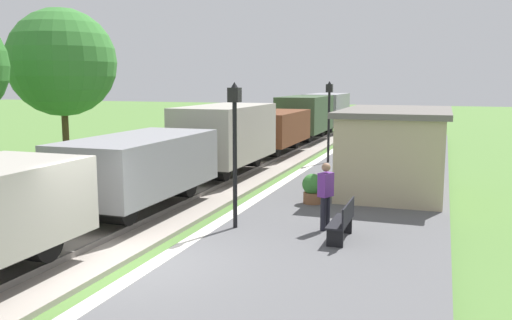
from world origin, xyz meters
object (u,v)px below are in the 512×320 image
at_px(lamp_post_far, 329,107).
at_px(tree_trackside_far, 62,63).
at_px(lamp_post_near, 235,128).
at_px(freight_train, 260,131).
at_px(bench_near_hut, 343,221).
at_px(potted_planter, 313,188).
at_px(station_hut, 395,150).
at_px(person_waiting, 326,194).

height_order(lamp_post_far, tree_trackside_far, tree_trackside_far).
bearing_deg(lamp_post_far, lamp_post_near, -90.00).
relative_size(freight_train, tree_trackside_far, 5.62).
relative_size(bench_near_hut, potted_planter, 1.64).
bearing_deg(lamp_post_near, lamp_post_far, 90.00).
height_order(bench_near_hut, lamp_post_far, lamp_post_far).
xyz_separation_m(bench_near_hut, lamp_post_far, (-2.80, 11.88, 2.08)).
bearing_deg(station_hut, bench_near_hut, -95.52).
relative_size(bench_near_hut, person_waiting, 0.88).
height_order(bench_near_hut, person_waiting, person_waiting).
bearing_deg(station_hut, tree_trackside_far, 178.98).
distance_m(person_waiting, tree_trackside_far, 14.26).
xyz_separation_m(station_hut, tree_trackside_far, (-13.69, 0.24, 3.06)).
xyz_separation_m(bench_near_hut, potted_planter, (-1.57, 3.53, 0.00)).
relative_size(freight_train, bench_near_hut, 26.13).
bearing_deg(bench_near_hut, potted_planter, 113.92).
distance_m(freight_train, person_waiting, 12.65).
height_order(station_hut, person_waiting, station_hut).
bearing_deg(bench_near_hut, person_waiting, 128.34).
distance_m(lamp_post_near, tree_trackside_far, 12.28).
bearing_deg(lamp_post_near, potted_planter, 69.74).
relative_size(station_hut, lamp_post_far, 1.57).
bearing_deg(lamp_post_near, person_waiting, 13.84).
bearing_deg(person_waiting, freight_train, -39.72).
relative_size(freight_train, potted_planter, 42.79).
bearing_deg(tree_trackside_far, potted_planter, -15.12).
relative_size(person_waiting, potted_planter, 1.87).
height_order(station_hut, lamp_post_near, lamp_post_near).
height_order(potted_planter, tree_trackside_far, tree_trackside_far).
bearing_deg(tree_trackside_far, station_hut, -1.02).
xyz_separation_m(freight_train, potted_planter, (4.62, -8.54, -0.83)).
height_order(freight_train, potted_planter, freight_train).
height_order(freight_train, lamp_post_far, lamp_post_far).
height_order(potted_planter, lamp_post_near, lamp_post_near).
distance_m(station_hut, person_waiting, 5.80).
xyz_separation_m(potted_planter, lamp_post_near, (-1.23, -3.34, 2.08)).
xyz_separation_m(station_hut, lamp_post_far, (-3.42, 5.48, 1.15)).
height_order(freight_train, lamp_post_near, lamp_post_near).
bearing_deg(potted_planter, bench_near_hut, -66.08).
relative_size(lamp_post_far, tree_trackside_far, 0.53).
distance_m(bench_near_hut, lamp_post_near, 3.49).
xyz_separation_m(person_waiting, potted_planter, (-0.98, 2.79, -0.46)).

